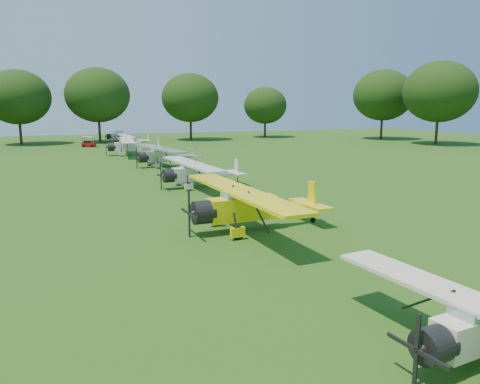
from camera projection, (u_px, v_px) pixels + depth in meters
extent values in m
plane|color=#1C4E13|center=(209.00, 203.00, 31.22)|extent=(160.00, 160.00, 0.00)
cylinder|color=black|center=(437.00, 129.00, 77.24)|extent=(0.44, 0.44, 4.99)
ellipsoid|color=black|center=(440.00, 92.00, 76.12)|extent=(11.65, 11.65, 9.90)
cylinder|color=black|center=(381.00, 127.00, 89.45)|extent=(0.44, 0.44, 4.81)
ellipsoid|color=black|center=(383.00, 95.00, 88.37)|extent=(11.23, 11.23, 9.55)
cylinder|color=black|center=(265.00, 128.00, 94.88)|extent=(0.44, 0.44, 3.70)
ellipsoid|color=black|center=(265.00, 105.00, 94.05)|extent=(8.63, 8.63, 7.34)
cylinder|color=black|center=(191.00, 128.00, 87.38)|extent=(0.44, 0.44, 4.51)
ellipsoid|color=black|center=(190.00, 98.00, 86.37)|extent=(10.52, 10.52, 8.94)
cylinder|color=black|center=(99.00, 129.00, 81.97)|extent=(0.44, 0.44, 4.74)
ellipsoid|color=black|center=(98.00, 95.00, 80.91)|extent=(11.05, 11.05, 9.39)
cylinder|color=black|center=(20.00, 131.00, 77.30)|extent=(0.44, 0.44, 4.49)
ellipsoid|color=black|center=(18.00, 97.00, 76.29)|extent=(10.47, 10.47, 8.90)
cube|color=beige|center=(478.00, 330.00, 11.79)|extent=(2.82, 1.11, 0.90)
cube|color=#8CA5B2|center=(478.00, 313.00, 11.67)|extent=(1.45, 0.94, 0.47)
cylinder|color=black|center=(433.00, 345.00, 11.05)|extent=(0.87, 0.97, 0.89)
cube|color=black|center=(417.00, 350.00, 10.79)|extent=(0.06, 0.11, 1.80)
cube|color=beige|center=(479.00, 305.00, 11.63)|extent=(2.24, 9.19, 0.12)
cylinder|color=black|center=(423.00, 341.00, 12.53)|extent=(0.53, 0.19, 0.52)
cube|color=yellow|center=(243.00, 208.00, 24.25)|extent=(3.69, 1.25, 1.20)
cone|color=yellow|center=(294.00, 206.00, 25.51)|extent=(3.23, 1.17, 1.03)
cube|color=#8CA5B2|center=(241.00, 197.00, 24.09)|extent=(1.87, 1.13, 0.63)
cylinder|color=black|center=(203.00, 212.00, 23.39)|extent=(1.08, 1.23, 1.18)
cube|color=black|center=(189.00, 214.00, 23.09)|extent=(0.07, 0.14, 2.39)
cube|color=yellow|center=(241.00, 191.00, 24.04)|extent=(2.22, 12.14, 0.16)
cube|color=yellow|center=(312.00, 195.00, 25.87)|extent=(0.14, 0.63, 1.48)
cube|color=yellow|center=(310.00, 204.00, 25.91)|extent=(1.12, 3.23, 0.10)
cylinder|color=black|center=(238.00, 233.00, 22.77)|extent=(0.69, 0.21, 0.68)
cylinder|color=black|center=(216.00, 220.00, 25.32)|extent=(0.69, 0.21, 0.68)
cylinder|color=black|center=(313.00, 220.00, 26.18)|extent=(0.28, 0.10, 0.27)
cube|color=silver|center=(193.00, 174.00, 37.10)|extent=(3.35, 1.21, 1.08)
cone|color=silver|center=(225.00, 174.00, 38.30)|extent=(2.94, 1.13, 0.93)
cube|color=#8CA5B2|center=(192.00, 167.00, 36.95)|extent=(1.71, 1.06, 0.57)
cylinder|color=black|center=(169.00, 176.00, 36.27)|extent=(1.00, 1.13, 1.07)
cube|color=black|center=(161.00, 176.00, 35.99)|extent=(0.07, 0.13, 2.16)
cube|color=silver|center=(192.00, 164.00, 36.90)|extent=(2.26, 10.98, 0.14)
cube|color=silver|center=(236.00, 167.00, 38.64)|extent=(0.14, 0.57, 1.34)
cube|color=silver|center=(235.00, 172.00, 38.68)|extent=(1.08, 2.93, 0.09)
cylinder|color=black|center=(189.00, 187.00, 35.75)|extent=(0.63, 0.21, 0.62)
cylinder|color=black|center=(178.00, 182.00, 38.03)|extent=(0.63, 0.21, 0.62)
cylinder|color=black|center=(238.00, 182.00, 38.92)|extent=(0.25, 0.10, 0.25)
cube|color=silver|center=(161.00, 156.00, 49.61)|extent=(3.49, 1.54, 1.11)
cone|color=silver|center=(186.00, 156.00, 51.07)|extent=(3.07, 1.42, 0.95)
cube|color=#8CA5B2|center=(160.00, 151.00, 49.45)|extent=(1.82, 1.23, 0.58)
cylinder|color=black|center=(143.00, 157.00, 48.61)|extent=(1.12, 1.24, 1.10)
cube|color=black|center=(137.00, 158.00, 48.26)|extent=(0.08, 0.14, 2.21)
cube|color=silver|center=(160.00, 148.00, 49.40)|extent=(3.34, 11.28, 0.15)
cube|color=silver|center=(194.00, 151.00, 51.51)|extent=(0.20, 0.59, 1.37)
cube|color=silver|center=(194.00, 155.00, 51.54)|extent=(1.37, 3.06, 0.09)
cylinder|color=black|center=(158.00, 166.00, 48.22)|extent=(0.65, 0.27, 0.63)
cylinder|color=black|center=(150.00, 163.00, 50.45)|extent=(0.65, 0.27, 0.63)
cylinder|color=black|center=(196.00, 163.00, 51.81)|extent=(0.26, 0.12, 0.25)
cube|color=silver|center=(128.00, 147.00, 60.98)|extent=(3.51, 1.37, 1.12)
cone|color=silver|center=(150.00, 147.00, 61.75)|extent=(3.08, 1.27, 0.96)
cube|color=#8CA5B2|center=(127.00, 142.00, 60.84)|extent=(1.81, 1.16, 0.59)
cylinder|color=black|center=(112.00, 147.00, 60.45)|extent=(1.07, 1.21, 1.11)
cube|color=black|center=(106.00, 147.00, 60.27)|extent=(0.08, 0.13, 2.25)
cube|color=silver|center=(127.00, 140.00, 60.79)|extent=(2.74, 11.44, 0.15)
cube|color=silver|center=(158.00, 143.00, 61.93)|extent=(0.17, 0.60, 1.39)
cube|color=silver|center=(158.00, 147.00, 61.99)|extent=(1.22, 3.07, 0.10)
cylinder|color=black|center=(122.00, 154.00, 59.63)|extent=(0.66, 0.24, 0.64)
cylinder|color=black|center=(121.00, 152.00, 62.17)|extent=(0.66, 0.24, 0.64)
cylinder|color=black|center=(160.00, 153.00, 62.21)|extent=(0.26, 0.11, 0.26)
cube|color=silver|center=(127.00, 141.00, 73.68)|extent=(2.92, 0.96, 0.95)
cone|color=silver|center=(143.00, 141.00, 74.66)|extent=(2.56, 0.90, 0.81)
cube|color=#8CA5B2|center=(126.00, 137.00, 73.55)|extent=(1.47, 0.88, 0.50)
cylinder|color=black|center=(116.00, 141.00, 73.01)|extent=(0.85, 0.97, 0.94)
cube|color=black|center=(112.00, 141.00, 72.78)|extent=(0.06, 0.11, 1.90)
cube|color=silver|center=(126.00, 136.00, 73.51)|extent=(1.65, 9.62, 0.13)
cube|color=silver|center=(148.00, 138.00, 74.93)|extent=(0.11, 0.50, 1.17)
cube|color=silver|center=(148.00, 140.00, 74.97)|extent=(0.86, 2.56, 0.08)
cylinder|color=black|center=(124.00, 146.00, 72.50)|extent=(0.55, 0.16, 0.54)
cylinder|color=black|center=(121.00, 144.00, 74.54)|extent=(0.55, 0.16, 0.54)
cylinder|color=black|center=(149.00, 145.00, 75.17)|extent=(0.22, 0.08, 0.22)
cube|color=silver|center=(119.00, 136.00, 83.11)|extent=(3.09, 1.33, 0.98)
cone|color=silver|center=(134.00, 137.00, 83.68)|extent=(2.71, 1.23, 0.84)
cube|color=#8CA5B2|center=(119.00, 133.00, 83.00)|extent=(1.61, 1.08, 0.51)
cylinder|color=black|center=(109.00, 136.00, 82.74)|extent=(0.98, 1.09, 0.97)
cube|color=black|center=(105.00, 136.00, 82.61)|extent=(0.07, 0.12, 1.96)
cube|color=silver|center=(119.00, 132.00, 82.96)|extent=(2.85, 9.98, 0.13)
cube|color=silver|center=(139.00, 134.00, 83.79)|extent=(0.17, 0.52, 1.21)
cube|color=silver|center=(139.00, 137.00, 83.85)|extent=(1.18, 2.70, 0.08)
cylinder|color=black|center=(115.00, 141.00, 81.96)|extent=(0.58, 0.23, 0.56)
cylinder|color=black|center=(115.00, 140.00, 84.20)|extent=(0.58, 0.23, 0.56)
cylinder|color=black|center=(140.00, 141.00, 84.03)|extent=(0.23, 0.11, 0.22)
cube|color=#A20B14|center=(89.00, 144.00, 73.01)|extent=(2.23, 1.74, 0.63)
cube|color=black|center=(87.00, 142.00, 72.94)|extent=(1.12, 1.22, 0.40)
cube|color=silver|center=(88.00, 137.00, 72.78)|extent=(2.18, 1.79, 0.07)
cylinder|color=black|center=(83.00, 146.00, 72.51)|extent=(0.41, 0.26, 0.39)
cylinder|color=black|center=(86.00, 145.00, 73.60)|extent=(0.41, 0.26, 0.39)
cylinder|color=black|center=(92.00, 146.00, 72.49)|extent=(0.41, 0.26, 0.39)
cylinder|color=black|center=(94.00, 145.00, 73.59)|extent=(0.41, 0.26, 0.39)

